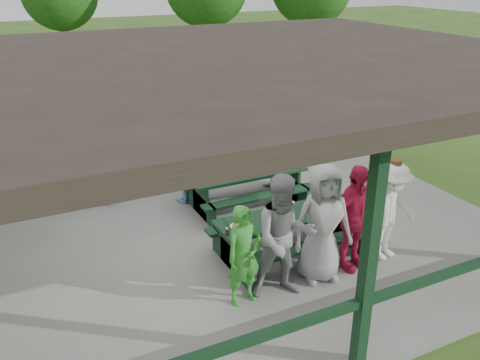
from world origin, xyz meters
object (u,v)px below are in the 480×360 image
picnic_table_far (247,184)px  pickup_truck (219,93)px  contestant_green (244,256)px  picnic_table_near (290,229)px  contestant_white_fedora (390,211)px  contestant_red (354,218)px  contestant_grey_left (284,237)px  contestant_grey_mid (323,223)px  spectator_grey (271,155)px  spectator_blue (109,165)px  spectator_lblue (189,166)px

picnic_table_far → pickup_truck: pickup_truck is taller
contestant_green → picnic_table_near: bearing=26.9°
contestant_green → contestant_white_fedora: size_ratio=0.87×
contestant_white_fedora → pickup_truck: contestant_white_fedora is taller
picnic_table_near → pickup_truck: pickup_truck is taller
picnic_table_far → contestant_red: contestant_red is taller
contestant_green → contestant_grey_left: 0.64m
contestant_green → contestant_grey_mid: (1.34, 0.03, 0.19)m
picnic_table_far → contestant_red: (0.47, -2.79, 0.42)m
picnic_table_near → contestant_green: (-1.29, -0.85, 0.29)m
spectator_grey → pickup_truck: size_ratio=0.27×
picnic_table_far → pickup_truck: bearing=70.4°
contestant_green → spectator_grey: contestant_green is taller
picnic_table_near → spectator_blue: spectator_blue is taller
contestant_white_fedora → contestant_green: bearing=174.6°
picnic_table_far → contestant_green: bearing=-117.7°
picnic_table_near → picnic_table_far: (0.21, 2.00, -0.00)m
contestant_red → spectator_blue: 5.06m
contestant_grey_left → spectator_blue: contestant_grey_left is taller
contestant_red → spectator_blue: size_ratio=1.05×
contestant_grey_mid → spectator_lblue: 3.69m
contestant_grey_left → spectator_grey: contestant_grey_left is taller
contestant_green → pickup_truck: size_ratio=0.29×
contestant_grey_mid → pickup_truck: bearing=86.7°
picnic_table_near → contestant_grey_left: contestant_grey_left is taller
spectator_lblue → picnic_table_far: bearing=132.9°
contestant_grey_left → spectator_lblue: 3.72m
spectator_lblue → pickup_truck: spectator_lblue is taller
contestant_green → contestant_white_fedora: 2.70m
contestant_white_fedora → spectator_blue: contestant_white_fedora is taller
spectator_blue → spectator_grey: spectator_blue is taller
picnic_table_near → pickup_truck: bearing=73.2°
picnic_table_near → spectator_grey: spectator_grey is taller
picnic_table_far → picnic_table_near: bearing=-96.1°
picnic_table_near → contestant_red: contestant_red is taller
picnic_table_near → contestant_white_fedora: contestant_white_fedora is taller
picnic_table_far → spectator_lblue: size_ratio=1.57×
contestant_grey_mid → spectator_grey: contestant_grey_mid is taller
spectator_lblue → contestant_red: bearing=103.6°
picnic_table_far → contestant_grey_mid: bearing=-93.1°
contestant_green → contestant_red: contestant_red is taller
contestant_grey_left → contestant_red: (1.37, 0.15, -0.07)m
picnic_table_near → spectator_blue: 4.04m
spectator_grey → pickup_truck: spectator_grey is taller
contestant_grey_left → contestant_red: 1.38m
contestant_white_fedora → spectator_lblue: bearing=114.4°
picnic_table_near → contestant_red: size_ratio=1.43×
spectator_lblue → contestant_grey_mid: bearing=94.4°
picnic_table_far → spectator_grey: bearing=37.8°
contestant_grey_left → spectator_blue: size_ratio=1.13×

